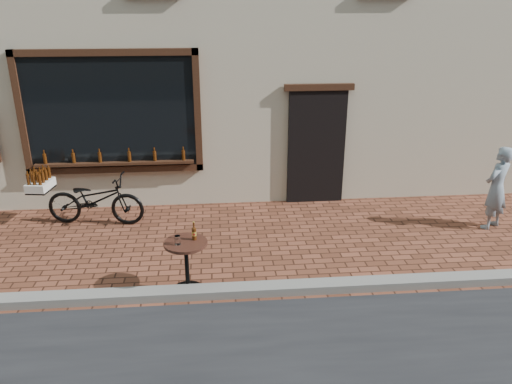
{
  "coord_description": "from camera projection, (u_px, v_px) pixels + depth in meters",
  "views": [
    {
      "loc": [
        -0.08,
        -5.65,
        3.76
      ],
      "look_at": [
        0.53,
        1.2,
        1.1
      ],
      "focal_mm": 35.0,
      "sensor_mm": 36.0,
      "label": 1
    }
  ],
  "objects": [
    {
      "name": "ground",
      "position": [
        224.0,
        303.0,
        6.61
      ],
      "size": [
        90.0,
        90.0,
        0.0
      ],
      "primitive_type": "plane",
      "color": "#51291A",
      "rests_on": "ground"
    },
    {
      "name": "kerb",
      "position": [
        223.0,
        291.0,
        6.77
      ],
      "size": [
        90.0,
        0.25,
        0.12
      ],
      "primitive_type": "cube",
      "color": "slate",
      "rests_on": "ground"
    },
    {
      "name": "cargo_bicycle",
      "position": [
        93.0,
        199.0,
        8.81
      ],
      "size": [
        2.05,
        0.85,
        0.97
      ],
      "rotation": [
        0.0,
        0.0,
        1.42
      ],
      "color": "black",
      "rests_on": "ground"
    },
    {
      "name": "bistro_table",
      "position": [
        186.0,
        256.0,
        6.7
      ],
      "size": [
        0.58,
        0.58,
        1.0
      ],
      "color": "black",
      "rests_on": "ground"
    },
    {
      "name": "pedestrian",
      "position": [
        497.0,
        188.0,
        8.56
      ],
      "size": [
        0.64,
        0.58,
        1.47
      ],
      "primitive_type": "imported",
      "rotation": [
        0.0,
        0.0,
        3.69
      ],
      "color": "gray",
      "rests_on": "ground"
    }
  ]
}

